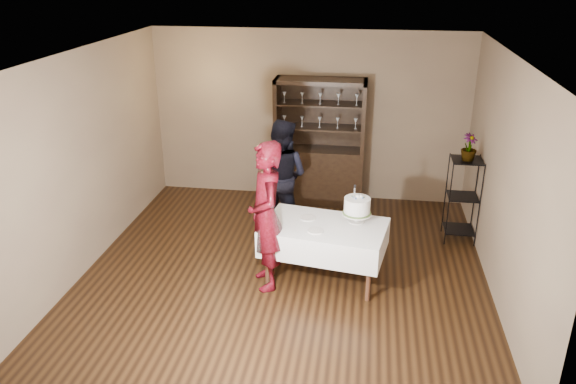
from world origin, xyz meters
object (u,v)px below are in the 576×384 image
at_px(woman, 266,216).
at_px(man, 281,176).
at_px(potted_plant, 469,147).
at_px(china_hutch, 319,163).
at_px(plant_etagere, 462,196).
at_px(cake_table, 324,238).
at_px(cake, 357,207).

relative_size(woman, man, 1.10).
relative_size(man, potted_plant, 4.56).
distance_m(china_hutch, plant_etagere, 2.33).
relative_size(cake_table, woman, 0.87).
relative_size(woman, cake, 3.72).
bearing_deg(man, woman, 109.05).
xyz_separation_m(man, potted_plant, (2.52, 0.01, 0.54)).
bearing_deg(plant_etagere, china_hutch, 153.17).
bearing_deg(potted_plant, cake, -141.15).
bearing_deg(cake, potted_plant, 38.85).
relative_size(china_hutch, woman, 1.10).
bearing_deg(man, cake, 150.91).
relative_size(china_hutch, cake, 4.11).
bearing_deg(cake, china_hutch, 106.69).
bearing_deg(plant_etagere, man, -179.15).
bearing_deg(china_hutch, cake_table, -82.95).
height_order(china_hutch, plant_etagere, china_hutch).
bearing_deg(cake, woman, -159.28).
bearing_deg(potted_plant, woman, -148.02).
xyz_separation_m(plant_etagere, potted_plant, (-0.00, -0.03, 0.72)).
height_order(man, potted_plant, man).
xyz_separation_m(china_hutch, cake, (0.67, -2.22, 0.25)).
xyz_separation_m(cake, potted_plant, (1.41, 1.14, 0.45)).
bearing_deg(cake, man, 134.34).
bearing_deg(potted_plant, china_hutch, 152.45).
relative_size(china_hutch, plant_etagere, 1.67).
bearing_deg(cake_table, woman, -160.04).
bearing_deg(cake_table, man, 119.74).
bearing_deg(man, cake_table, 136.32).
distance_m(plant_etagere, potted_plant, 0.72).
bearing_deg(china_hutch, plant_etagere, -26.83).
height_order(china_hutch, cake, china_hutch).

